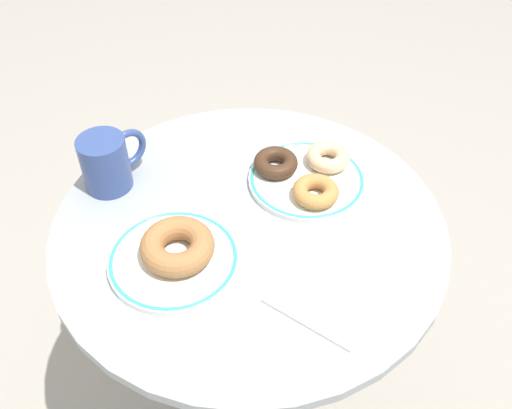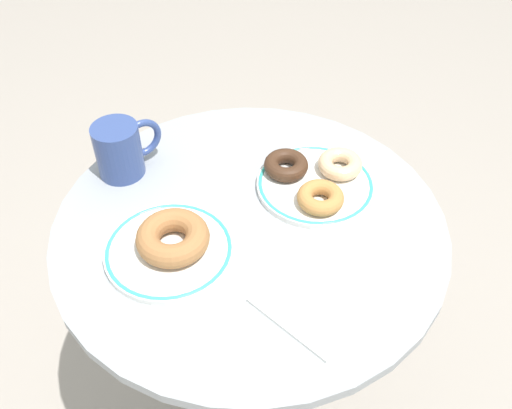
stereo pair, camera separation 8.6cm
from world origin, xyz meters
TOP-DOWN VIEW (x-y plane):
  - cafe_table at (0.00, 0.00)m, footprint 0.62×0.62m
  - plate_left at (-0.13, 0.02)m, footprint 0.19×0.19m
  - plate_right at (0.13, 0.00)m, footprint 0.20×0.20m
  - donut_cinnamon at (-0.13, 0.02)m, footprint 0.11×0.11m
  - donut_glazed at (0.19, 0.00)m, footprint 0.08×0.08m
  - donut_chocolate at (0.11, 0.05)m, footprint 0.10×0.10m
  - donut_old_fashioned at (0.11, -0.04)m, footprint 0.09×0.09m
  - paper_napkin at (-0.01, -0.18)m, footprint 0.17×0.16m
  - coffee_mug at (-0.10, 0.23)m, footprint 0.12×0.08m

SIDE VIEW (x-z plane):
  - cafe_table at x=0.00m, z-range 0.16..0.86m
  - paper_napkin at x=-0.01m, z-range 0.70..0.71m
  - plate_left at x=-0.13m, z-range 0.71..0.72m
  - plate_right at x=0.13m, z-range 0.71..0.72m
  - donut_glazed at x=0.19m, z-range 0.72..0.74m
  - donut_chocolate at x=0.11m, z-range 0.72..0.74m
  - donut_old_fashioned at x=0.11m, z-range 0.72..0.74m
  - donut_cinnamon at x=-0.13m, z-range 0.72..0.75m
  - coffee_mug at x=-0.10m, z-range 0.71..0.80m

